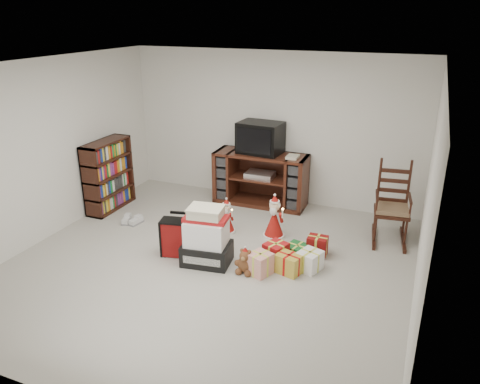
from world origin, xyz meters
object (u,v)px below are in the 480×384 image
object	(u,v)px
red_suitcase	(177,238)
teddy_bear	(246,262)
gift_pile	(207,239)
sneaker_pair	(132,221)
crt_television	(260,138)
santa_figurine	(274,221)
gift_cluster	(292,256)
tv_stand	(261,179)
mrs_claus_figurine	(227,219)
rocking_chair	(392,212)
bookshelf	(109,176)

from	to	relation	value
red_suitcase	teddy_bear	size ratio (longest dim) A/B	1.91
gift_pile	sneaker_pair	xyz separation A→B (m)	(-1.62, 0.65, -0.29)
red_suitcase	crt_television	world-z (taller)	crt_television
santa_figurine	red_suitcase	bearing A→B (deg)	-135.51
gift_pile	gift_cluster	distance (m)	1.12
santa_figurine	gift_cluster	xyz separation A→B (m)	(0.47, -0.68, -0.12)
teddy_bear	santa_figurine	world-z (taller)	santa_figurine
tv_stand	teddy_bear	distance (m)	2.29
mrs_claus_figurine	teddy_bear	bearing A→B (deg)	-54.50
gift_pile	tv_stand	bearing A→B (deg)	83.37
mrs_claus_figurine	crt_television	xyz separation A→B (m)	(0.05, 1.28, 0.93)
red_suitcase	gift_cluster	world-z (taller)	red_suitcase
rocking_chair	mrs_claus_figurine	bearing A→B (deg)	-170.09
red_suitcase	teddy_bear	bearing A→B (deg)	-16.48
tv_stand	rocking_chair	world-z (taller)	rocking_chair
red_suitcase	sneaker_pair	size ratio (longest dim) A/B	1.92
bookshelf	teddy_bear	world-z (taller)	bookshelf
mrs_claus_figurine	red_suitcase	bearing A→B (deg)	-110.07
bookshelf	sneaker_pair	distance (m)	0.92
rocking_chair	santa_figurine	bearing A→B (deg)	-166.60
bookshelf	crt_television	distance (m)	2.56
gift_pile	crt_television	size ratio (longest dim) A/B	1.05
tv_stand	santa_figurine	size ratio (longest dim) A/B	2.37
red_suitcase	gift_cluster	size ratio (longest dim) A/B	0.57
bookshelf	red_suitcase	world-z (taller)	bookshelf
bookshelf	crt_television	bearing A→B (deg)	27.93
tv_stand	bookshelf	xyz separation A→B (m)	(-2.23, -1.12, 0.11)
bookshelf	santa_figurine	distance (m)	2.86
red_suitcase	gift_cluster	xyz separation A→B (m)	(1.49, 0.33, -0.13)
gift_pile	bookshelf	bearing A→B (deg)	147.57
rocking_chair	crt_television	distance (m)	2.39
rocking_chair	gift_cluster	bearing A→B (deg)	-138.02
tv_stand	gift_cluster	world-z (taller)	tv_stand
mrs_claus_figurine	sneaker_pair	size ratio (longest dim) A/B	1.70
bookshelf	mrs_claus_figurine	xyz separation A→B (m)	(2.15, -0.12, -0.35)
tv_stand	teddy_bear	bearing A→B (deg)	-75.68
bookshelf	crt_television	size ratio (longest dim) A/B	1.57
rocking_chair	sneaker_pair	distance (m)	3.88
bookshelf	gift_pile	bearing A→B (deg)	-24.50
gift_pile	mrs_claus_figurine	bearing A→B (deg)	89.94
santa_figurine	gift_cluster	distance (m)	0.83
bookshelf	teddy_bear	distance (m)	3.05
gift_cluster	crt_television	world-z (taller)	crt_television
tv_stand	rocking_chair	distance (m)	2.23
crt_television	sneaker_pair	bearing A→B (deg)	-129.80
gift_cluster	tv_stand	bearing A→B (deg)	121.11
tv_stand	red_suitcase	bearing A→B (deg)	-101.74
red_suitcase	bookshelf	bearing A→B (deg)	138.19
rocking_chair	mrs_claus_figurine	xyz separation A→B (m)	(-2.25, -0.71, -0.20)
tv_stand	sneaker_pair	xyz separation A→B (m)	(-1.57, -1.51, -0.40)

